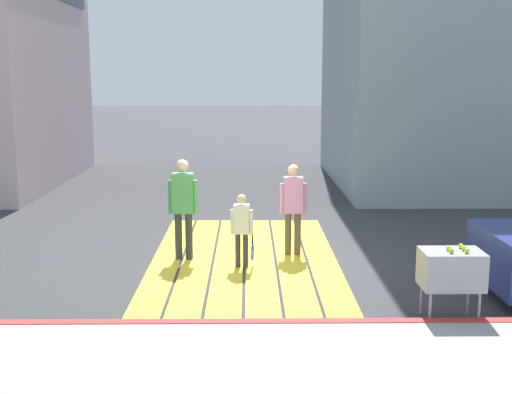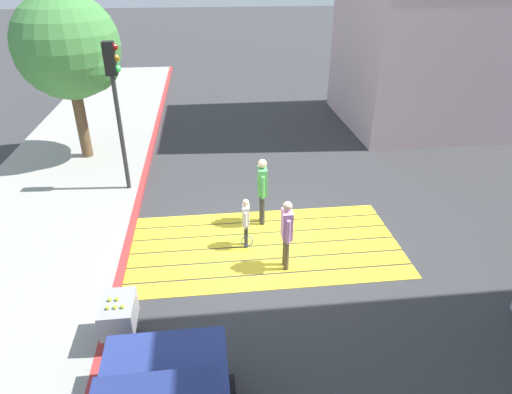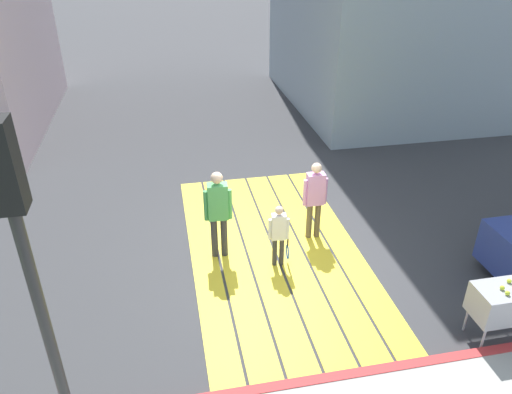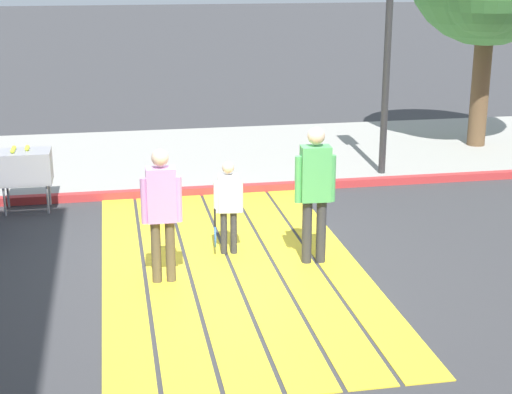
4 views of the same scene
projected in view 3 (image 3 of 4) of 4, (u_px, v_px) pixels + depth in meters
ground_plane at (275, 251)px, 9.62m from camera, size 120.00×120.00×0.00m
crosswalk_stripes at (275, 251)px, 9.61m from camera, size 6.40×3.25×0.01m
curb_painted at (328, 380)px, 6.80m from camera, size 0.16×40.00×0.13m
traffic_light_corner at (23, 242)px, 4.51m from camera, size 0.39×0.28×4.24m
tennis_ball_cart at (501, 302)px, 7.26m from camera, size 0.56×0.80×1.02m
pedestrian_adult_lead at (315, 195)px, 9.60m from camera, size 0.22×0.49×1.66m
pedestrian_adult_trailing at (218, 209)px, 8.99m from camera, size 0.25×0.52×1.79m
pedestrian_child_with_racket at (279, 233)px, 8.89m from camera, size 0.28×0.40×1.27m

